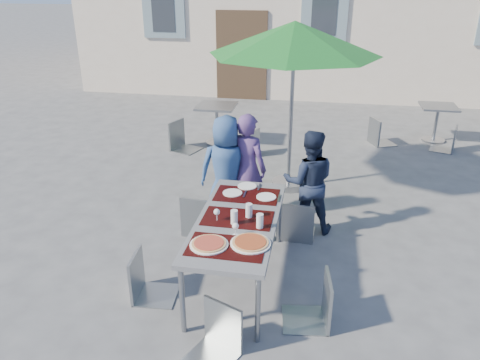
% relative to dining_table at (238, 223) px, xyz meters
% --- Properties ---
extents(ground, '(90.00, 90.00, 0.00)m').
position_rel_dining_table_xyz_m(ground, '(0.62, 0.36, -0.70)').
color(ground, '#4D4E50').
rests_on(ground, ground).
extents(dining_table, '(0.80, 1.85, 0.76)m').
position_rel_dining_table_xyz_m(dining_table, '(0.00, 0.00, 0.00)').
color(dining_table, '#494A4F').
rests_on(dining_table, ground).
extents(pizza_near_left, '(0.35, 0.35, 0.03)m').
position_rel_dining_table_xyz_m(pizza_near_left, '(-0.16, -0.56, 0.07)').
color(pizza_near_left, white).
rests_on(pizza_near_left, dining_table).
extents(pizza_near_right, '(0.37, 0.37, 0.03)m').
position_rel_dining_table_xyz_m(pizza_near_right, '(0.21, -0.47, 0.07)').
color(pizza_near_right, white).
rests_on(pizza_near_right, dining_table).
extents(glassware, '(0.51, 0.44, 0.15)m').
position_rel_dining_table_xyz_m(glassware, '(0.08, -0.10, 0.13)').
color(glassware, silver).
rests_on(glassware, dining_table).
extents(place_settings, '(0.65, 0.47, 0.01)m').
position_rel_dining_table_xyz_m(place_settings, '(0.01, 0.62, 0.06)').
color(place_settings, white).
rests_on(place_settings, dining_table).
extents(child_0, '(0.75, 0.54, 1.42)m').
position_rel_dining_table_xyz_m(child_0, '(-0.40, 1.33, 0.01)').
color(child_0, '#2E4C7E').
rests_on(child_0, ground).
extents(child_1, '(0.61, 0.49, 1.45)m').
position_rel_dining_table_xyz_m(child_1, '(-0.14, 1.39, 0.03)').
color(child_1, '#533670').
rests_on(child_1, ground).
extents(child_2, '(0.68, 0.44, 1.33)m').
position_rel_dining_table_xyz_m(child_2, '(0.66, 1.24, -0.03)').
color(child_2, '#192137').
rests_on(child_2, ground).
extents(chair_0, '(0.50, 0.51, 1.02)m').
position_rel_dining_table_xyz_m(chair_0, '(-0.63, 0.86, -0.10)').
color(chair_0, gray).
rests_on(chair_0, ground).
extents(chair_1, '(0.48, 0.48, 0.87)m').
position_rel_dining_table_xyz_m(chair_1, '(0.05, 0.89, -0.19)').
color(chair_1, gray).
rests_on(chair_1, ground).
extents(chair_2, '(0.44, 0.45, 0.96)m').
position_rel_dining_table_xyz_m(chair_2, '(0.55, 0.98, -0.13)').
color(chair_2, gray).
rests_on(chair_2, ground).
extents(chair_3, '(0.44, 0.44, 0.92)m').
position_rel_dining_table_xyz_m(chair_3, '(-0.86, -0.43, -0.16)').
color(chair_3, gray).
rests_on(chair_3, ground).
extents(chair_4, '(0.47, 0.47, 0.94)m').
position_rel_dining_table_xyz_m(chair_4, '(0.84, -0.51, -0.15)').
color(chair_4, gray).
rests_on(chair_4, ground).
extents(chair_5, '(0.52, 0.52, 0.89)m').
position_rel_dining_table_xyz_m(chair_5, '(0.02, -1.07, -0.18)').
color(chair_5, '#939A9F').
rests_on(chair_5, ground).
extents(patio_umbrella, '(2.39, 2.39, 2.44)m').
position_rel_dining_table_xyz_m(patio_umbrella, '(0.31, 2.50, 1.50)').
color(patio_umbrella, '#9D9EA4').
rests_on(patio_umbrella, ground).
extents(cafe_table_0, '(0.71, 0.71, 0.76)m').
position_rel_dining_table_xyz_m(cafe_table_0, '(-1.21, 4.26, -0.17)').
color(cafe_table_0, '#9D9EA4').
rests_on(cafe_table_0, ground).
extents(bg_chair_l_0, '(0.58, 0.58, 1.02)m').
position_rel_dining_table_xyz_m(bg_chair_l_0, '(-1.79, 3.84, -0.10)').
color(bg_chair_l_0, gray).
rests_on(bg_chair_l_0, ground).
extents(bg_chair_r_0, '(0.48, 0.48, 0.87)m').
position_rel_dining_table_xyz_m(bg_chair_r_0, '(-0.49, 3.81, -0.19)').
color(bg_chair_r_0, gray).
rests_on(bg_chair_r_0, ground).
extents(cafe_table_1, '(0.66, 0.66, 0.71)m').
position_rel_dining_table_xyz_m(cafe_table_1, '(2.93, 5.18, -0.22)').
color(cafe_table_1, '#9D9EA4').
rests_on(cafe_table_1, ground).
extents(bg_chair_l_1, '(0.56, 0.56, 0.96)m').
position_rel_dining_table_xyz_m(bg_chair_l_1, '(1.84, 4.79, -0.13)').
color(bg_chair_l_1, gray).
rests_on(bg_chair_l_1, ground).
extents(bg_chair_r_1, '(0.50, 0.50, 0.90)m').
position_rel_dining_table_xyz_m(bg_chair_r_1, '(3.08, 4.64, -0.17)').
color(bg_chair_r_1, gray).
rests_on(bg_chair_r_1, ground).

